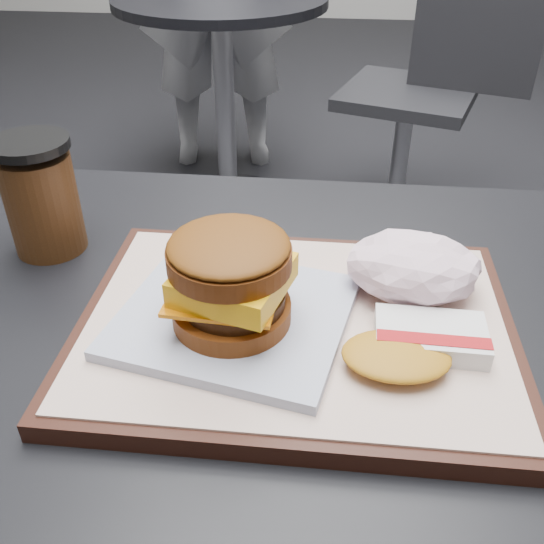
{
  "coord_description": "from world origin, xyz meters",
  "views": [
    {
      "loc": [
        0.04,
        -0.43,
        1.12
      ],
      "look_at": [
        -0.01,
        -0.01,
        0.83
      ],
      "focal_mm": 40.0,
      "sensor_mm": 36.0,
      "label": 1
    }
  ],
  "objects": [
    {
      "name": "breakfast_sandwich",
      "position": [
        -0.04,
        -0.03,
        0.83
      ],
      "size": [
        0.22,
        0.21,
        0.09
      ],
      "color": "silver",
      "rests_on": "serving_tray"
    },
    {
      "name": "neighbor_chair",
      "position": [
        0.35,
        1.62,
        0.51
      ],
      "size": [
        0.65,
        0.53,
        0.88
      ],
      "color": "#97969B",
      "rests_on": "ground"
    },
    {
      "name": "hash_brown",
      "position": [
        0.11,
        -0.05,
        0.8
      ],
      "size": [
        0.12,
        0.09,
        0.02
      ],
      "color": "silver",
      "rests_on": "serving_tray"
    },
    {
      "name": "neighbor_table",
      "position": [
        -0.35,
        1.65,
        0.55
      ],
      "size": [
        0.7,
        0.7,
        0.75
      ],
      "color": "black",
      "rests_on": "ground"
    },
    {
      "name": "crumpled_wrapper",
      "position": [
        0.12,
        0.03,
        0.82
      ],
      "size": [
        0.12,
        0.09,
        0.05
      ],
      "primitive_type": null,
      "color": "white",
      "rests_on": "serving_tray"
    },
    {
      "name": "customer_table",
      "position": [
        0.0,
        0.0,
        0.58
      ],
      "size": [
        0.8,
        0.6,
        0.77
      ],
      "color": "#A5A5AA",
      "rests_on": "ground"
    },
    {
      "name": "coffee_cup",
      "position": [
        -0.26,
        0.1,
        0.83
      ],
      "size": [
        0.08,
        0.08,
        0.12
      ],
      "color": "#3D210E",
      "rests_on": "customer_table"
    },
    {
      "name": "serving_tray",
      "position": [
        0.01,
        -0.02,
        0.78
      ],
      "size": [
        0.38,
        0.28,
        0.02
      ],
      "color": "black",
      "rests_on": "customer_table"
    }
  ]
}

